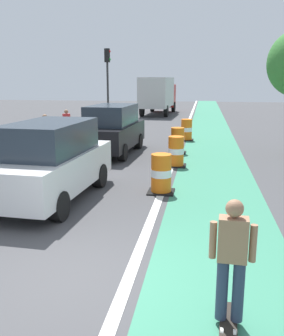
# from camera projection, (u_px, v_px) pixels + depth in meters

# --- Properties ---
(ground_plane) EXTENTS (100.00, 100.00, 0.00)m
(ground_plane) POSITION_uv_depth(u_px,v_px,m) (72.00, 278.00, 6.14)
(ground_plane) COLOR #424244
(bike_lane_strip) EXTENTS (2.50, 80.00, 0.01)m
(bike_lane_strip) POSITION_uv_depth(u_px,v_px,m) (212.00, 150.00, 17.32)
(bike_lane_strip) COLOR #387F60
(bike_lane_strip) RESTS_ON ground
(lane_divider_stripe) EXTENTS (0.20, 80.00, 0.01)m
(lane_divider_stripe) POSITION_uv_depth(u_px,v_px,m) (178.00, 149.00, 17.55)
(lane_divider_stripe) COLOR silver
(lane_divider_stripe) RESTS_ON ground
(skateboarder_on_lane) EXTENTS (0.57, 0.81, 1.69)m
(skateboarder_on_lane) POSITION_uv_depth(u_px,v_px,m) (232.00, 260.00, 4.78)
(skateboarder_on_lane) COLOR black
(skateboarder_on_lane) RESTS_ON ground
(parked_suv_nearest) EXTENTS (2.12, 4.70, 2.04)m
(parked_suv_nearest) POSITION_uv_depth(u_px,v_px,m) (51.00, 161.00, 9.93)
(parked_suv_nearest) COLOR silver
(parked_suv_nearest) RESTS_ON ground
(parked_suv_second) EXTENTS (2.10, 4.69, 2.04)m
(parked_suv_second) POSITION_uv_depth(u_px,v_px,m) (112.00, 129.00, 16.21)
(parked_suv_second) COLOR black
(parked_suv_second) RESTS_ON ground
(traffic_barrel_front) EXTENTS (0.73, 0.73, 1.09)m
(traffic_barrel_front) POSITION_uv_depth(u_px,v_px,m) (161.00, 174.00, 10.66)
(traffic_barrel_front) COLOR orange
(traffic_barrel_front) RESTS_ON ground
(traffic_barrel_mid) EXTENTS (0.73, 0.73, 1.09)m
(traffic_barrel_mid) POSITION_uv_depth(u_px,v_px,m) (176.00, 152.00, 13.92)
(traffic_barrel_mid) COLOR orange
(traffic_barrel_mid) RESTS_ON ground
(traffic_barrel_back) EXTENTS (0.73, 0.73, 1.09)m
(traffic_barrel_back) POSITION_uv_depth(u_px,v_px,m) (178.00, 141.00, 16.41)
(traffic_barrel_back) COLOR orange
(traffic_barrel_back) RESTS_ON ground
(traffic_barrel_far) EXTENTS (0.73, 0.73, 1.09)m
(traffic_barrel_far) POSITION_uv_depth(u_px,v_px,m) (187.00, 130.00, 19.84)
(traffic_barrel_far) COLOR orange
(traffic_barrel_far) RESTS_ON ground
(delivery_truck_down_block) EXTENTS (2.63, 7.69, 3.23)m
(delivery_truck_down_block) POSITION_uv_depth(u_px,v_px,m) (158.00, 93.00, 34.21)
(delivery_truck_down_block) COLOR beige
(delivery_truck_down_block) RESTS_ON ground
(traffic_light_corner) EXTENTS (0.41, 0.32, 5.10)m
(traffic_light_corner) POSITION_uv_depth(u_px,v_px,m) (108.00, 73.00, 26.28)
(traffic_light_corner) COLOR #2D2D2D
(traffic_light_corner) RESTS_ON ground
(pedestrian_crossing) EXTENTS (0.34, 0.20, 1.61)m
(pedestrian_crossing) POSITION_uv_depth(u_px,v_px,m) (46.00, 131.00, 16.82)
(pedestrian_crossing) COLOR #33333D
(pedestrian_crossing) RESTS_ON ground
(pedestrian_waiting) EXTENTS (0.34, 0.20, 1.61)m
(pedestrian_waiting) POSITION_uv_depth(u_px,v_px,m) (67.00, 124.00, 19.40)
(pedestrian_waiting) COLOR #33333D
(pedestrian_waiting) RESTS_ON ground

